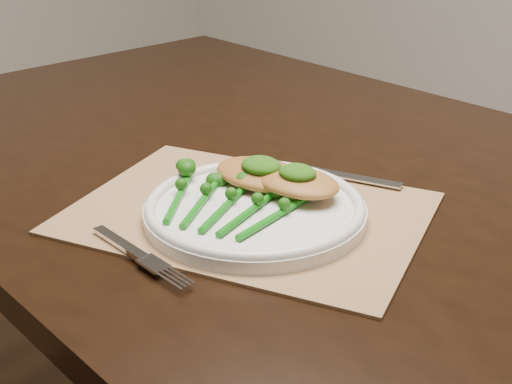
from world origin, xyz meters
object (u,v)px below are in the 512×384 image
Objects in this scene: dinner_plate at (255,209)px; chicken_fillet_left at (260,174)px; placemat at (248,213)px; broccolini_bundle at (225,207)px.

chicken_fillet_left is (-0.04, 0.06, 0.02)m from dinner_plate.
dinner_plate is (0.02, -0.01, 0.01)m from placemat.
dinner_plate is 0.04m from broccolini_bundle.
dinner_plate is at bearing 42.48° from broccolini_bundle.
chicken_fillet_left is at bearing 124.21° from dinner_plate.
chicken_fillet_left is 0.64× the size of broccolini_bundle.
dinner_plate is 1.33× the size of broccolini_bundle.
chicken_fillet_left reaches higher than placemat.
placemat is 0.06m from chicken_fillet_left.
broccolini_bundle reaches higher than placemat.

